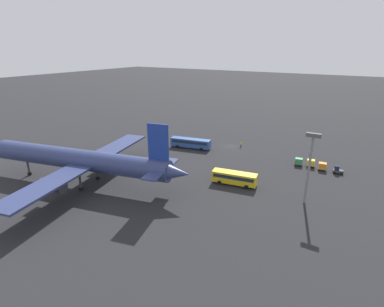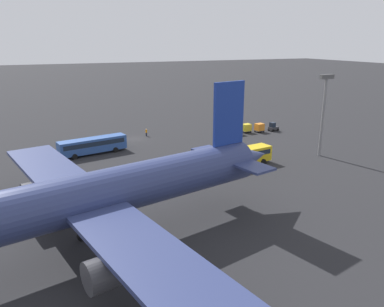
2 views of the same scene
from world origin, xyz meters
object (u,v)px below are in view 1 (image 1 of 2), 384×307
at_px(airplane, 81,160).
at_px(worker_person, 241,144).
at_px(shuttle_bus_far, 234,177).
at_px(cargo_cart_orange, 322,166).
at_px(cargo_cart_yellow, 311,163).
at_px(cargo_cart_green, 299,161).
at_px(shuttle_bus_near, 191,142).
at_px(baggage_tug, 338,170).

relative_size(airplane, worker_person, 30.69).
height_order(shuttle_bus_far, worker_person, shuttle_bus_far).
xyz_separation_m(cargo_cart_orange, cargo_cart_yellow, (3.06, -0.85, 0.00)).
bearing_deg(cargo_cart_green, cargo_cart_orange, 177.37).
height_order(shuttle_bus_near, cargo_cart_yellow, shuttle_bus_near).
relative_size(cargo_cart_yellow, cargo_cart_green, 1.00).
height_order(airplane, cargo_cart_yellow, airplane).
bearing_deg(shuttle_bus_near, worker_person, -156.27).
distance_m(airplane, cargo_cart_green, 56.31).
relative_size(shuttle_bus_far, cargo_cart_yellow, 4.96).
distance_m(shuttle_bus_far, cargo_cart_yellow, 24.68).
relative_size(shuttle_bus_near, cargo_cart_orange, 6.09).
height_order(shuttle_bus_near, worker_person, shuttle_bus_near).
height_order(shuttle_bus_far, cargo_cart_orange, shuttle_bus_far).
bearing_deg(cargo_cart_orange, shuttle_bus_far, 50.60).
bearing_deg(cargo_cart_orange, shuttle_bus_near, 3.37).
height_order(worker_person, cargo_cart_green, cargo_cart_green).
bearing_deg(shuttle_bus_far, worker_person, -79.76).
height_order(shuttle_bus_far, cargo_cart_yellow, shuttle_bus_far).
distance_m(baggage_tug, cargo_cart_yellow, 6.90).
xyz_separation_m(shuttle_bus_near, baggage_tug, (-42.99, -2.05, -0.93)).
bearing_deg(baggage_tug, shuttle_bus_far, 33.60).
bearing_deg(cargo_cart_yellow, worker_person, -15.27).
xyz_separation_m(airplane, cargo_cart_green, (-40.75, -38.55, -4.93)).
bearing_deg(cargo_cart_orange, airplane, 39.24).
xyz_separation_m(baggage_tug, cargo_cart_yellow, (6.81, -1.10, 0.25)).
distance_m(cargo_cart_orange, cargo_cart_green, 6.12).
bearing_deg(worker_person, baggage_tug, 166.10).
relative_size(airplane, cargo_cart_orange, 24.61).
bearing_deg(cargo_cart_orange, baggage_tug, 176.06).
distance_m(cargo_cart_orange, cargo_cart_yellow, 3.17).
xyz_separation_m(shuttle_bus_near, shuttle_bus_far, (-22.87, 17.62, -0.03)).
relative_size(shuttle_bus_near, baggage_tug, 5.08).
distance_m(shuttle_bus_far, baggage_tug, 28.15).
relative_size(airplane, shuttle_bus_near, 4.04).
bearing_deg(shuttle_bus_far, cargo_cart_yellow, -131.62).
relative_size(airplane, cargo_cart_yellow, 24.61).
bearing_deg(cargo_cart_yellow, baggage_tug, 170.79).
xyz_separation_m(shuttle_bus_far, baggage_tug, (-20.12, -19.67, -0.90)).
bearing_deg(airplane, shuttle_bus_far, -161.48).
bearing_deg(shuttle_bus_near, cargo_cart_yellow, 173.94).
bearing_deg(worker_person, airplane, 65.03).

